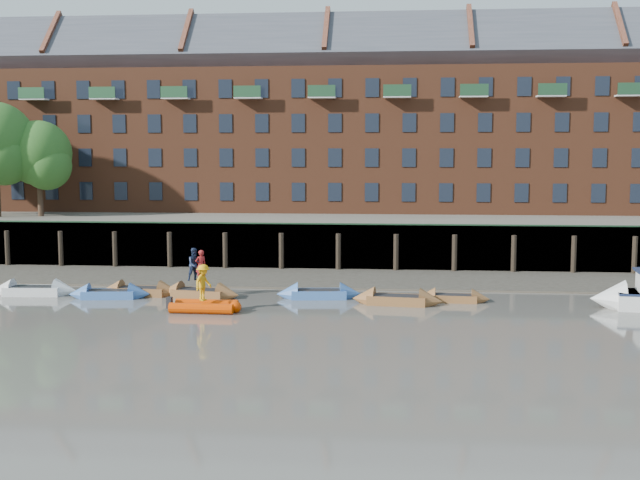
# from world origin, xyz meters

# --- Properties ---
(ground) EXTENTS (220.00, 220.00, 0.00)m
(ground) POSITION_xyz_m (0.00, 0.00, 0.00)
(ground) COLOR #605C54
(ground) RESTS_ON ground
(foreshore) EXTENTS (110.00, 8.00, 0.50)m
(foreshore) POSITION_xyz_m (0.00, 18.00, 0.00)
(foreshore) COLOR #3D382F
(foreshore) RESTS_ON ground
(mud_band) EXTENTS (110.00, 1.60, 0.10)m
(mud_band) POSITION_xyz_m (0.00, 14.60, 0.00)
(mud_band) COLOR #4C4336
(mud_band) RESTS_ON ground
(river_wall) EXTENTS (110.00, 1.23, 3.30)m
(river_wall) POSITION_xyz_m (-0.00, 22.38, 1.59)
(river_wall) COLOR #2D2A26
(river_wall) RESTS_ON ground
(bank_terrace) EXTENTS (110.00, 28.00, 3.20)m
(bank_terrace) POSITION_xyz_m (0.00, 36.00, 1.60)
(bank_terrace) COLOR #5E594D
(bank_terrace) RESTS_ON ground
(apartment_terrace) EXTENTS (80.60, 15.56, 20.98)m
(apartment_terrace) POSITION_xyz_m (-0.00, 36.99, 12.82)
(apartment_terrace) COLOR brown
(apartment_terrace) RESTS_ON bank_terrace
(rowboat_0) EXTENTS (5.08, 1.76, 1.45)m
(rowboat_0) POSITION_xyz_m (-14.85, 10.53, 0.26)
(rowboat_0) COLOR silver
(rowboat_0) RESTS_ON ground
(rowboat_1) EXTENTS (4.68, 1.87, 1.32)m
(rowboat_1) POSITION_xyz_m (-10.16, 9.94, 0.23)
(rowboat_1) COLOR #3A65AA
(rowboat_1) RESTS_ON ground
(rowboat_2) EXTENTS (4.74, 1.62, 1.35)m
(rowboat_2) POSITION_xyz_m (-8.68, 10.99, 0.24)
(rowboat_2) COLOR brown
(rowboat_2) RESTS_ON ground
(rowboat_3) EXTENTS (4.90, 2.20, 1.37)m
(rowboat_3) POSITION_xyz_m (-5.11, 10.61, 0.24)
(rowboat_3) COLOR brown
(rowboat_3) RESTS_ON ground
(rowboat_4) EXTENTS (4.89, 1.86, 1.38)m
(rowboat_4) POSITION_xyz_m (1.64, 10.99, 0.24)
(rowboat_4) COLOR #3A65AA
(rowboat_4) RESTS_ON ground
(rowboat_5) EXTENTS (5.04, 2.01, 1.42)m
(rowboat_5) POSITION_xyz_m (6.03, 9.52, 0.25)
(rowboat_5) COLOR brown
(rowboat_5) RESTS_ON ground
(rowboat_6) EXTENTS (4.04, 1.44, 1.15)m
(rowboat_6) POSITION_xyz_m (9.13, 10.60, 0.20)
(rowboat_6) COLOR brown
(rowboat_6) RESTS_ON ground
(rib_tender) EXTENTS (3.64, 1.79, 0.63)m
(rib_tender) POSITION_xyz_m (-3.77, 6.62, 0.27)
(rib_tender) COLOR #D23800
(rib_tender) RESTS_ON ground
(person_rower_a) EXTENTS (0.78, 0.75, 1.80)m
(person_rower_a) POSITION_xyz_m (-5.03, 10.60, 1.82)
(person_rower_a) COLOR maroon
(person_rower_a) RESTS_ON rowboat_3
(person_rower_b) EXTENTS (1.16, 1.12, 1.89)m
(person_rower_b) POSITION_xyz_m (-5.41, 10.77, 1.87)
(person_rower_b) COLOR #19233F
(person_rower_b) RESTS_ON rowboat_3
(person_rib_crew) EXTENTS (1.11, 1.39, 1.89)m
(person_rib_crew) POSITION_xyz_m (-3.92, 6.54, 1.53)
(person_rib_crew) COLOR orange
(person_rib_crew) RESTS_ON rib_tender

